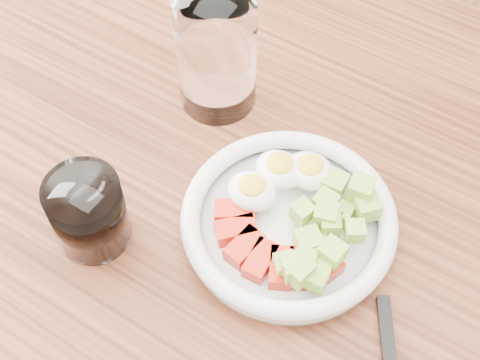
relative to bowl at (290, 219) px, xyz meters
name	(u,v)px	position (x,y,z in m)	size (l,w,h in m)	color
dining_table	(242,247)	(-0.06, 0.00, -0.12)	(1.50, 0.90, 0.77)	brown
bowl	(290,219)	(0.00, 0.00, 0.00)	(0.23, 0.23, 0.06)	silver
water_glass	(216,49)	(-0.17, 0.12, 0.06)	(0.09, 0.09, 0.17)	white
coffee_glass	(89,213)	(-0.18, -0.12, 0.02)	(0.08, 0.08, 0.09)	white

